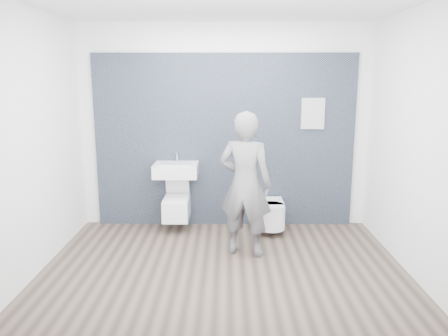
{
  "coord_description": "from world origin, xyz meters",
  "views": [
    {
      "loc": [
        0.04,
        -4.56,
        2.07
      ],
      "look_at": [
        0.0,
        0.6,
        1.0
      ],
      "focal_mm": 35.0,
      "sensor_mm": 36.0,
      "label": 1
    }
  ],
  "objects_px": {
    "visitor": "(245,184)",
    "toilet_square": "(177,206)",
    "washbasin": "(176,170)",
    "toilet_rounded": "(270,214)"
  },
  "relations": [
    {
      "from": "washbasin",
      "to": "toilet_rounded",
      "type": "distance_m",
      "value": 1.42
    },
    {
      "from": "toilet_square",
      "to": "visitor",
      "type": "xyz_separation_m",
      "value": [
        0.91,
        -0.83,
        0.52
      ]
    },
    {
      "from": "washbasin",
      "to": "toilet_square",
      "type": "height_order",
      "value": "washbasin"
    },
    {
      "from": "washbasin",
      "to": "toilet_square",
      "type": "relative_size",
      "value": 0.89
    },
    {
      "from": "visitor",
      "to": "toilet_square",
      "type": "bearing_deg",
      "value": -26.48
    },
    {
      "from": "toilet_square",
      "to": "toilet_rounded",
      "type": "relative_size",
      "value": 1.07
    },
    {
      "from": "toilet_rounded",
      "to": "toilet_square",
      "type": "bearing_deg",
      "value": 176.86
    },
    {
      "from": "washbasin",
      "to": "toilet_rounded",
      "type": "xyz_separation_m",
      "value": [
        1.29,
        -0.09,
        -0.59
      ]
    },
    {
      "from": "washbasin",
      "to": "toilet_rounded",
      "type": "bearing_deg",
      "value": -4.14
    },
    {
      "from": "toilet_square",
      "to": "toilet_rounded",
      "type": "bearing_deg",
      "value": -3.14
    }
  ]
}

